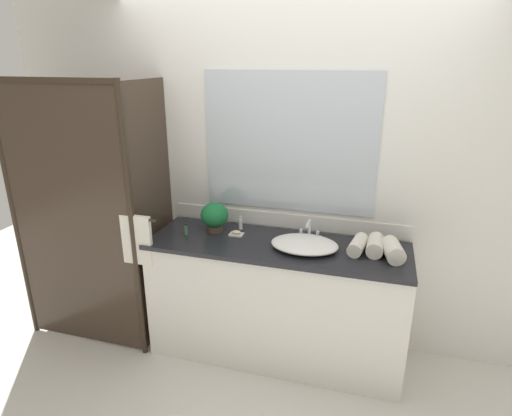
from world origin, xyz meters
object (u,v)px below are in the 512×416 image
(soap_dish, at_px, (236,233))
(amenity_bottle_lotion, at_px, (186,230))
(faucet, at_px, (309,232))
(amenity_bottle_shampoo, at_px, (241,223))
(potted_plant, at_px, (215,216))
(rolled_towel_far_edge, at_px, (358,245))
(sink_basin, at_px, (304,244))
(rolled_towel_near_edge, at_px, (393,250))
(rolled_towel_middle, at_px, (375,245))

(soap_dish, xyz_separation_m, amenity_bottle_lotion, (-0.35, -0.09, 0.03))
(faucet, bearing_deg, amenity_bottle_shampoo, 176.72)
(soap_dish, bearing_deg, faucet, 9.94)
(potted_plant, relative_size, rolled_towel_far_edge, 0.95)
(potted_plant, bearing_deg, faucet, 5.00)
(potted_plant, height_order, rolled_towel_far_edge, potted_plant)
(sink_basin, xyz_separation_m, soap_dish, (-0.51, 0.09, -0.02))
(potted_plant, bearing_deg, amenity_bottle_lotion, -144.99)
(potted_plant, height_order, rolled_towel_near_edge, potted_plant)
(amenity_bottle_shampoo, height_order, rolled_towel_near_edge, rolled_towel_near_edge)
(sink_basin, distance_m, rolled_towel_middle, 0.46)
(amenity_bottle_lotion, bearing_deg, sink_basin, 0.24)
(amenity_bottle_shampoo, bearing_deg, rolled_towel_near_edge, -10.49)
(amenity_bottle_shampoo, bearing_deg, amenity_bottle_lotion, -148.38)
(soap_dish, bearing_deg, potted_plant, 170.49)
(sink_basin, bearing_deg, rolled_towel_near_edge, 0.86)
(amenity_bottle_lotion, height_order, amenity_bottle_shampoo, amenity_bottle_shampoo)
(amenity_bottle_shampoo, xyz_separation_m, rolled_towel_near_edge, (1.09, -0.20, 0.01))
(potted_plant, xyz_separation_m, soap_dish, (0.18, -0.03, -0.10))
(amenity_bottle_lotion, height_order, rolled_towel_far_edge, rolled_towel_far_edge)
(rolled_towel_near_edge, height_order, rolled_towel_middle, rolled_towel_near_edge)
(soap_dish, relative_size, amenity_bottle_shampoo, 0.96)
(soap_dish, height_order, rolled_towel_far_edge, rolled_towel_far_edge)
(sink_basin, height_order, faucet, faucet)
(amenity_bottle_lotion, bearing_deg, rolled_towel_far_edge, 2.64)
(faucet, bearing_deg, soap_dish, -170.06)
(potted_plant, relative_size, soap_dish, 2.18)
(amenity_bottle_shampoo, relative_size, rolled_towel_middle, 0.47)
(soap_dish, height_order, rolled_towel_near_edge, rolled_towel_near_edge)
(soap_dish, bearing_deg, rolled_towel_far_edge, -2.49)
(potted_plant, relative_size, rolled_towel_middle, 0.99)
(rolled_towel_middle, xyz_separation_m, rolled_towel_far_edge, (-0.11, -0.01, -0.01))
(rolled_towel_far_edge, bearing_deg, potted_plant, 176.30)
(faucet, relative_size, potted_plant, 0.78)
(soap_dish, height_order, amenity_bottle_shampoo, amenity_bottle_shampoo)
(sink_basin, bearing_deg, soap_dish, 170.10)
(rolled_towel_near_edge, distance_m, rolled_towel_far_edge, 0.22)
(potted_plant, height_order, rolled_towel_middle, potted_plant)
(soap_dish, height_order, rolled_towel_middle, rolled_towel_middle)
(faucet, height_order, rolled_towel_near_edge, faucet)
(faucet, xyz_separation_m, amenity_bottle_lotion, (-0.87, -0.18, -0.01))
(rolled_towel_near_edge, xyz_separation_m, rolled_towel_middle, (-0.11, 0.06, -0.01))
(sink_basin, relative_size, amenity_bottle_lotion, 5.34)
(amenity_bottle_lotion, relative_size, amenity_bottle_shampoo, 0.82)
(soap_dish, bearing_deg, amenity_bottle_lotion, -165.17)
(sink_basin, xyz_separation_m, rolled_towel_near_edge, (0.57, 0.01, 0.03))
(sink_basin, xyz_separation_m, rolled_towel_far_edge, (0.35, 0.05, 0.02))
(rolled_towel_middle, bearing_deg, rolled_towel_far_edge, -173.34)
(amenity_bottle_lotion, bearing_deg, faucet, 11.95)
(faucet, xyz_separation_m, soap_dish, (-0.51, -0.09, -0.03))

